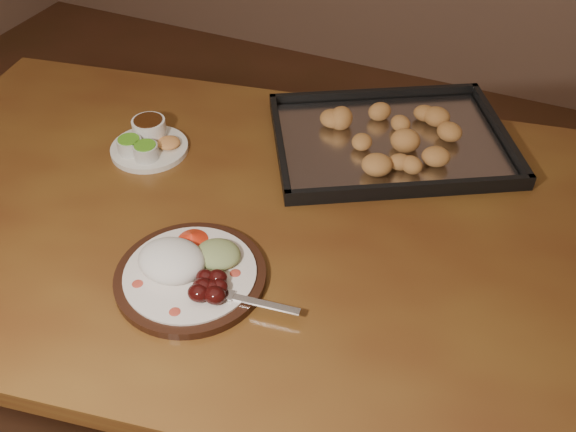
% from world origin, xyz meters
% --- Properties ---
extents(ground, '(4.00, 4.00, 0.00)m').
position_xyz_m(ground, '(0.00, 0.00, 0.00)').
color(ground, brown).
rests_on(ground, ground).
extents(dining_table, '(1.63, 1.15, 0.75)m').
position_xyz_m(dining_table, '(0.26, 0.03, 0.65)').
color(dining_table, brown).
rests_on(dining_table, ground).
extents(dinner_plate, '(0.33, 0.25, 0.06)m').
position_xyz_m(dinner_plate, '(0.24, -0.15, 0.77)').
color(dinner_plate, black).
rests_on(dinner_plate, dining_table).
extents(condiment_saucer, '(0.16, 0.16, 0.05)m').
position_xyz_m(condiment_saucer, '(-0.03, 0.13, 0.77)').
color(condiment_saucer, white).
rests_on(condiment_saucer, dining_table).
extents(baking_tray, '(0.60, 0.55, 0.05)m').
position_xyz_m(baking_tray, '(0.43, 0.36, 0.77)').
color(baking_tray, black).
rests_on(baking_tray, dining_table).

